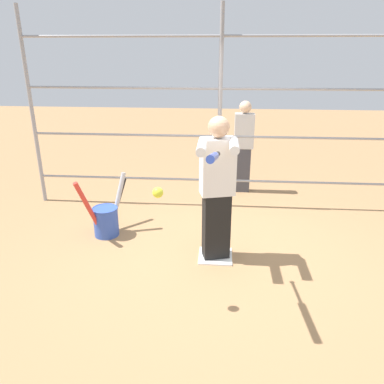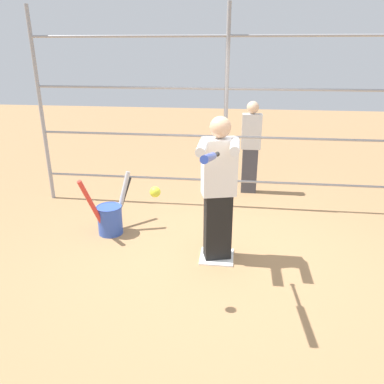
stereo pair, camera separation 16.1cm
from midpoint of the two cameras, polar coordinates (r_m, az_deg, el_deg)
name	(u,v)px [view 1 (the left image)]	position (r m, az deg, el deg)	size (l,w,h in m)	color
ground_plane	(215,257)	(4.61, 2.57, -9.85)	(24.00, 24.00, 0.00)	#9E754C
home_plate	(215,256)	(4.60, 2.57, -9.74)	(0.40, 0.40, 0.02)	white
fence_backstop	(220,113)	(5.63, 3.43, 11.93)	(5.79, 0.06, 2.95)	#939399
batter	(217,186)	(4.20, 2.76, 0.88)	(0.43, 0.65, 1.70)	black
baseball_bat_swinging	(214,157)	(3.07, 1.80, 5.35)	(0.10, 0.93, 0.25)	black
softball_in_flight	(158,193)	(3.29, -6.63, -0.10)	(0.10, 0.10, 0.10)	yellow
bat_bucket	(106,219)	(5.16, -13.80, -3.96)	(0.54, 0.90, 0.86)	#3351B2
bystander_behind_fence	(243,146)	(6.45, 7.13, 7.00)	(0.32, 0.20, 1.57)	#3F3F47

